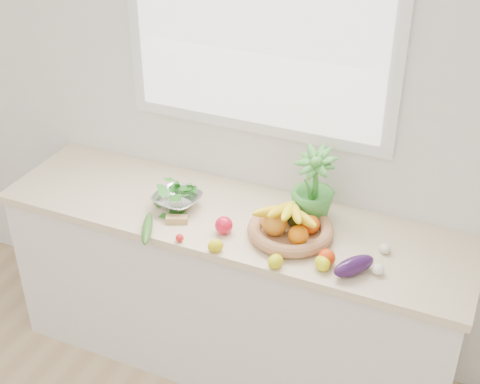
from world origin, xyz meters
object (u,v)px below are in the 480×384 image
at_px(cucumber, 147,228).
at_px(colander_with_spinach, 177,197).
at_px(eggplant, 354,266).
at_px(fruit_basket, 290,226).
at_px(apple, 224,225).
at_px(potted_herb, 313,185).

height_order(cucumber, colander_with_spinach, colander_with_spinach).
distance_m(eggplant, fruit_basket, 0.36).
xyz_separation_m(cucumber, fruit_basket, (0.59, 0.23, 0.03)).
relative_size(apple, colander_with_spinach, 0.33).
bearing_deg(apple, fruit_basket, 19.32).
height_order(eggplant, cucumber, eggplant).
bearing_deg(potted_herb, eggplant, -46.94).
bearing_deg(colander_with_spinach, fruit_basket, 0.06).
height_order(potted_herb, fruit_basket, potted_herb).
distance_m(potted_herb, fruit_basket, 0.21).
distance_m(eggplant, colander_with_spinach, 0.90).
relative_size(eggplant, colander_with_spinach, 0.80).
bearing_deg(fruit_basket, eggplant, -23.47).
bearing_deg(potted_herb, apple, -140.94).
distance_m(apple, colander_with_spinach, 0.30).
bearing_deg(potted_herb, colander_with_spinach, -164.93).
xyz_separation_m(cucumber, colander_with_spinach, (0.03, 0.23, 0.04)).
distance_m(apple, eggplant, 0.61).
height_order(eggplant, colander_with_spinach, colander_with_spinach).
distance_m(fruit_basket, colander_with_spinach, 0.56).
bearing_deg(apple, potted_herb, 39.06).
bearing_deg(fruit_basket, colander_with_spinach, -179.94).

